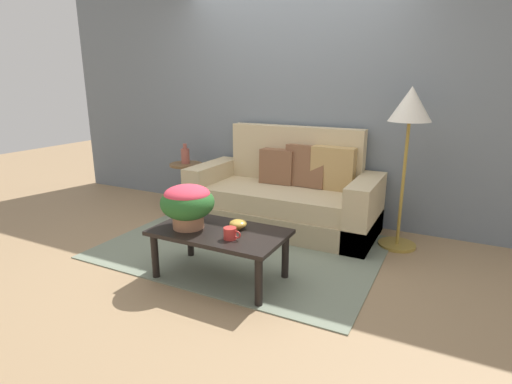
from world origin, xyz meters
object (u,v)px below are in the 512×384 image
at_px(snack_bowl, 238,224).
at_px(table_vase, 185,155).
at_px(couch, 286,197).
at_px(coffee_table, 220,237).
at_px(floor_lamp, 410,118).
at_px(coffee_mug, 230,233).
at_px(side_table, 186,177).
at_px(potted_plant, 187,202).

bearing_deg(snack_bowl, table_vase, 138.48).
xyz_separation_m(couch, snack_bowl, (0.12, -1.23, 0.12)).
bearing_deg(coffee_table, floor_lamp, 48.56).
distance_m(couch, table_vase, 1.38).
distance_m(coffee_table, table_vase, 1.97).
bearing_deg(snack_bowl, couch, 95.54).
bearing_deg(table_vase, couch, -2.63).
bearing_deg(coffee_mug, floor_lamp, 55.11).
height_order(side_table, table_vase, table_vase).
bearing_deg(table_vase, snack_bowl, -41.52).
distance_m(floor_lamp, potted_plant, 2.04).
distance_m(couch, coffee_table, 1.34).
height_order(floor_lamp, table_vase, floor_lamp).
bearing_deg(coffee_mug, table_vase, 135.17).
bearing_deg(coffee_mug, coffee_table, 145.87).
bearing_deg(snack_bowl, floor_lamp, 49.02).
distance_m(side_table, floor_lamp, 2.63).
height_order(floor_lamp, snack_bowl, floor_lamp).
xyz_separation_m(side_table, coffee_mug, (1.51, -1.50, 0.06)).
bearing_deg(coffee_mug, potted_plant, 172.39).
bearing_deg(potted_plant, couch, 80.25).
xyz_separation_m(coffee_mug, table_vase, (-1.52, 1.51, 0.20)).
relative_size(couch, snack_bowl, 13.99).
height_order(coffee_table, table_vase, table_vase).
distance_m(potted_plant, table_vase, 1.83).
distance_m(potted_plant, snack_bowl, 0.43).
relative_size(coffee_table, potted_plant, 2.46).
height_order(coffee_mug, snack_bowl, coffee_mug).
xyz_separation_m(side_table, snack_bowl, (1.46, -1.29, 0.06)).
bearing_deg(snack_bowl, coffee_table, -136.38).
xyz_separation_m(couch, coffee_mug, (0.18, -1.45, 0.12)).
xyz_separation_m(side_table, potted_plant, (1.10, -1.45, 0.23)).
height_order(snack_bowl, table_vase, table_vase).
height_order(couch, side_table, couch).
height_order(potted_plant, snack_bowl, potted_plant).
bearing_deg(couch, coffee_mug, -83.08).
relative_size(coffee_mug, table_vase, 0.58).
bearing_deg(couch, coffee_table, -89.52).
height_order(couch, snack_bowl, couch).
relative_size(couch, floor_lamp, 1.32).
xyz_separation_m(coffee_table, table_vase, (-1.35, 1.40, 0.30)).
bearing_deg(snack_bowl, potted_plant, -156.06).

